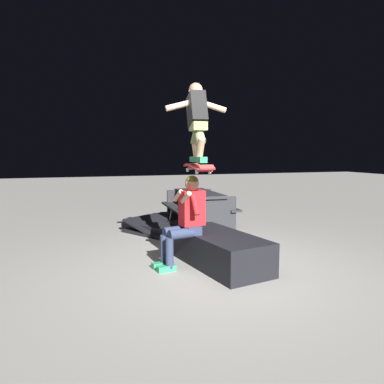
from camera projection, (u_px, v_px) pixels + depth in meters
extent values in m
plane|color=gray|center=(214.00, 271.00, 4.83)|extent=(40.00, 40.00, 0.00)
cube|color=black|center=(219.00, 250.00, 5.03)|extent=(1.76, 1.05, 0.46)
cube|color=#2D3856|center=(192.00, 229.00, 5.03)|extent=(0.32, 0.20, 0.12)
cube|color=red|center=(192.00, 208.00, 4.99)|extent=(0.26, 0.37, 0.50)
sphere|color=tan|center=(192.00, 184.00, 4.95)|extent=(0.20, 0.20, 0.20)
sphere|color=#514D19|center=(192.00, 182.00, 4.95)|extent=(0.19, 0.19, 0.19)
cylinder|color=red|center=(195.00, 205.00, 4.78)|extent=(0.20, 0.11, 0.29)
cylinder|color=tan|center=(186.00, 197.00, 4.79)|extent=(0.25, 0.11, 0.19)
cylinder|color=red|center=(182.00, 201.00, 5.13)|extent=(0.20, 0.11, 0.29)
cylinder|color=tan|center=(178.00, 196.00, 5.00)|extent=(0.25, 0.11, 0.19)
cylinder|color=#2D3856|center=(182.00, 234.00, 4.86)|extent=(0.21, 0.42, 0.14)
cylinder|color=#2D3856|center=(170.00, 253.00, 4.79)|extent=(0.11, 0.11, 0.42)
cube|color=#2D9E66|center=(166.00, 269.00, 4.79)|extent=(0.15, 0.27, 0.08)
cylinder|color=#2D3856|center=(177.00, 231.00, 5.01)|extent=(0.21, 0.42, 0.14)
cylinder|color=#2D3856|center=(164.00, 250.00, 4.95)|extent=(0.11, 0.11, 0.42)
cube|color=#2D9E66|center=(161.00, 265.00, 4.94)|extent=(0.15, 0.27, 0.08)
cube|color=#B72D2D|center=(198.00, 167.00, 4.95)|extent=(0.81, 0.26, 0.08)
cube|color=#B72D2D|center=(191.00, 165.00, 5.38)|extent=(0.14, 0.21, 0.05)
cube|color=#B72D2D|center=(207.00, 167.00, 4.51)|extent=(0.13, 0.21, 0.06)
cube|color=#99999E|center=(193.00, 168.00, 5.22)|extent=(0.07, 0.16, 0.03)
cylinder|color=white|center=(187.00, 170.00, 5.20)|extent=(0.06, 0.03, 0.05)
cylinder|color=white|center=(199.00, 170.00, 5.25)|extent=(0.06, 0.03, 0.05)
cube|color=#99999E|center=(203.00, 170.00, 4.68)|extent=(0.07, 0.16, 0.03)
cylinder|color=white|center=(197.00, 172.00, 4.66)|extent=(0.06, 0.03, 0.05)
cylinder|color=white|center=(210.00, 172.00, 4.71)|extent=(0.06, 0.03, 0.05)
cube|color=#2D9E66|center=(195.00, 159.00, 5.11)|extent=(0.27, 0.12, 0.08)
cube|color=#2D9E66|center=(201.00, 160.00, 4.76)|extent=(0.27, 0.12, 0.08)
cylinder|color=tan|center=(196.00, 148.00, 5.04)|extent=(0.24, 0.12, 0.31)
cylinder|color=#7D8A57|center=(197.00, 134.00, 4.95)|extent=(0.34, 0.15, 0.33)
cylinder|color=tan|center=(200.00, 148.00, 4.80)|extent=(0.24, 0.12, 0.31)
cylinder|color=#7D8A57|center=(199.00, 134.00, 4.84)|extent=(0.34, 0.15, 0.33)
cube|color=#7D8A57|center=(198.00, 126.00, 4.89)|extent=(0.31, 0.22, 0.12)
cube|color=black|center=(197.00, 110.00, 4.94)|extent=(0.47, 0.25, 0.52)
sphere|color=tan|center=(196.00, 90.00, 4.96)|extent=(0.20, 0.20, 0.20)
cylinder|color=tan|center=(181.00, 105.00, 4.90)|extent=(0.11, 0.45, 0.19)
cylinder|color=tan|center=(211.00, 106.00, 5.00)|extent=(0.11, 0.45, 0.19)
cube|color=black|center=(161.00, 231.00, 7.12)|extent=(1.62, 1.52, 0.06)
cube|color=black|center=(161.00, 228.00, 7.12)|extent=(1.57, 1.49, 0.36)
cube|color=black|center=(141.00, 230.00, 6.99)|extent=(1.00, 0.67, 0.17)
cube|color=black|center=(180.00, 227.00, 7.24)|extent=(1.00, 0.67, 0.17)
cube|color=#28282D|center=(199.00, 193.00, 7.77)|extent=(1.71, 0.73, 0.06)
cube|color=#28282D|center=(175.00, 208.00, 7.64)|extent=(1.70, 0.27, 0.04)
cube|color=#28282D|center=(222.00, 206.00, 7.96)|extent=(1.70, 0.27, 0.04)
cube|color=#28282D|center=(189.00, 204.00, 8.54)|extent=(0.08, 1.10, 0.72)
cube|color=#28282D|center=(210.00, 215.00, 7.07)|extent=(0.08, 1.10, 0.72)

